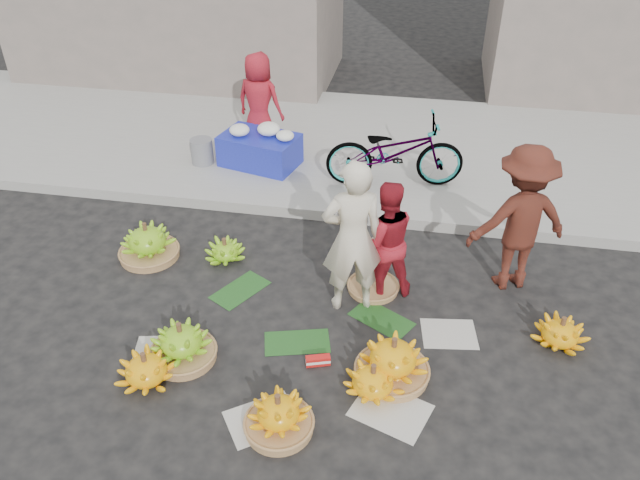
% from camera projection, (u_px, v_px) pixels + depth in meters
% --- Properties ---
extents(ground, '(80.00, 80.00, 0.00)m').
position_uv_depth(ground, '(311.00, 330.00, 6.40)').
color(ground, black).
rests_on(ground, ground).
extents(curb, '(40.00, 0.25, 0.15)m').
position_uv_depth(curb, '(343.00, 213.00, 8.15)').
color(curb, gray).
rests_on(curb, ground).
extents(sidewalk, '(40.00, 4.00, 0.12)m').
position_uv_depth(sidewalk, '(363.00, 145.00, 9.86)').
color(sidewalk, gray).
rests_on(sidewalk, ground).
extents(newspaper_scatter, '(3.20, 1.80, 0.00)m').
position_uv_depth(newspaper_scatter, '(294.00, 388.00, 5.75)').
color(newspaper_scatter, beige).
rests_on(newspaper_scatter, ground).
extents(banana_leaves, '(2.00, 1.00, 0.00)m').
position_uv_depth(banana_leaves, '(305.00, 316.00, 6.58)').
color(banana_leaves, '#184818').
rests_on(banana_leaves, ground).
extents(banana_bunch_0, '(0.70, 0.70, 0.44)m').
position_uv_depth(banana_bunch_0, '(182.00, 344.00, 5.97)').
color(banana_bunch_0, '#9A6D40').
rests_on(banana_bunch_0, ground).
extents(banana_bunch_1, '(0.57, 0.57, 0.34)m').
position_uv_depth(banana_bunch_1, '(146.00, 369.00, 5.76)').
color(banana_bunch_1, '#FFB30C').
rests_on(banana_bunch_1, ground).
extents(banana_bunch_2, '(0.59, 0.59, 0.42)m').
position_uv_depth(banana_bunch_2, '(278.00, 415.00, 5.28)').
color(banana_bunch_2, '#9A6D40').
rests_on(banana_bunch_2, ground).
extents(banana_bunch_3, '(0.59, 0.59, 0.34)m').
position_uv_depth(banana_bunch_3, '(373.00, 380.00, 5.64)').
color(banana_bunch_3, '#FFB30C').
rests_on(banana_bunch_3, ground).
extents(banana_bunch_4, '(0.78, 0.78, 0.47)m').
position_uv_depth(banana_bunch_4, '(393.00, 360.00, 5.77)').
color(banana_bunch_4, '#9A6D40').
rests_on(banana_bunch_4, ground).
extents(banana_bunch_5, '(0.56, 0.56, 0.32)m').
position_uv_depth(banana_bunch_5, '(561.00, 332.00, 6.18)').
color(banana_bunch_5, '#FFB30C').
rests_on(banana_bunch_5, ground).
extents(banana_bunch_6, '(0.79, 0.79, 0.47)m').
position_uv_depth(banana_bunch_6, '(148.00, 242.00, 7.36)').
color(banana_bunch_6, '#9A6D40').
rests_on(banana_bunch_6, ground).
extents(banana_bunch_7, '(0.49, 0.49, 0.29)m').
position_uv_depth(banana_bunch_7, '(225.00, 250.00, 7.37)').
color(banana_bunch_7, '#66B319').
rests_on(banana_bunch_7, ground).
extents(basket_spare, '(0.69, 0.69, 0.06)m').
position_uv_depth(basket_spare, '(373.00, 287.00, 6.94)').
color(basket_spare, '#9A6D40').
rests_on(basket_spare, ground).
extents(incense_stack, '(0.25, 0.15, 0.10)m').
position_uv_depth(incense_stack, '(318.00, 360.00, 5.97)').
color(incense_stack, red).
rests_on(incense_stack, ground).
extents(vendor_cream, '(0.73, 0.59, 1.73)m').
position_uv_depth(vendor_cream, '(352.00, 238.00, 6.27)').
color(vendor_cream, beige).
rests_on(vendor_cream, ground).
extents(vendor_red, '(0.79, 0.70, 1.36)m').
position_uv_depth(vendor_red, '(385.00, 240.00, 6.56)').
color(vendor_red, red).
rests_on(vendor_red, ground).
extents(man_striped, '(1.24, 0.96, 1.69)m').
position_uv_depth(man_striped, '(520.00, 219.00, 6.59)').
color(man_striped, maroon).
rests_on(man_striped, ground).
extents(flower_table, '(1.22, 0.93, 0.63)m').
position_uv_depth(flower_table, '(260.00, 148.00, 9.05)').
color(flower_table, '#1921A7').
rests_on(flower_table, sidewalk).
extents(grey_bucket, '(0.33, 0.33, 0.37)m').
position_uv_depth(grey_bucket, '(202.00, 151.00, 9.14)').
color(grey_bucket, slate).
rests_on(grey_bucket, sidewalk).
extents(flower_vendor, '(0.80, 0.61, 1.47)m').
position_uv_depth(flower_vendor, '(259.00, 102.00, 9.26)').
color(flower_vendor, red).
rests_on(flower_vendor, sidewalk).
extents(bicycle, '(0.96, 1.95, 0.98)m').
position_uv_depth(bicycle, '(395.00, 152.00, 8.43)').
color(bicycle, gray).
rests_on(bicycle, sidewalk).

